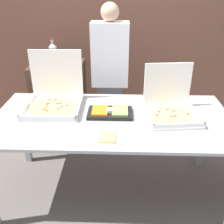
{
  "coord_description": "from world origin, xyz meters",
  "views": [
    {
      "loc": [
        0.07,
        -1.97,
        1.88
      ],
      "look_at": [
        0.0,
        0.0,
        0.87
      ],
      "focal_mm": 42.0,
      "sensor_mm": 36.0,
      "label": 1
    }
  ],
  "objects": [
    {
      "name": "pizza_box_near_right",
      "position": [
        -0.53,
        0.19,
        0.91
      ],
      "size": [
        0.5,
        0.52,
        0.48
      ],
      "rotation": [
        0.0,
        0.0,
        0.03
      ],
      "color": "white",
      "rests_on": "buffet_table"
    },
    {
      "name": "brick_wall_behind",
      "position": [
        0.0,
        1.7,
        1.4
      ],
      "size": [
        10.0,
        0.06,
        2.8
      ],
      "color": "brown",
      "rests_on": "ground_plane"
    },
    {
      "name": "soda_can_silver",
      "position": [
        -0.61,
        0.78,
        1.08
      ],
      "size": [
        0.07,
        0.07,
        0.12
      ],
      "color": "silver",
      "rests_on": "sideboard_podium"
    },
    {
      "name": "buffet_table",
      "position": [
        0.0,
        0.0,
        0.74
      ],
      "size": [
        2.05,
        1.0,
        0.82
      ],
      "color": "#A8AAB2",
      "rests_on": "ground_plane"
    },
    {
      "name": "person_guest_cap",
      "position": [
        -0.05,
        0.83,
        0.87
      ],
      "size": [
        0.4,
        0.22,
        1.68
      ],
      "rotation": [
        0.0,
        0.0,
        3.14
      ],
      "color": "slate",
      "rests_on": "ground_plane"
    },
    {
      "name": "pizza_box_far_left",
      "position": [
        0.5,
        0.06,
        0.9
      ],
      "size": [
        0.46,
        0.48,
        0.42
      ],
      "rotation": [
        0.0,
        0.0,
        0.11
      ],
      "color": "white",
      "rests_on": "buffet_table"
    },
    {
      "name": "ground_plane",
      "position": [
        0.0,
        0.0,
        0.0
      ],
      "size": [
        16.0,
        16.0,
        0.0
      ],
      "primitive_type": "plane",
      "color": "slate"
    },
    {
      "name": "soda_bottle",
      "position": [
        -0.7,
        0.94,
        1.14
      ],
      "size": [
        0.09,
        0.09,
        0.28
      ],
      "color": "#B7BCC1",
      "rests_on": "sideboard_podium"
    },
    {
      "name": "paper_plate_front_center",
      "position": [
        -0.02,
        -0.33,
        0.83
      ],
      "size": [
        0.26,
        0.26,
        0.03
      ],
      "color": "white",
      "rests_on": "buffet_table"
    },
    {
      "name": "veggie_tray",
      "position": [
        -0.02,
        0.05,
        0.85
      ],
      "size": [
        0.39,
        0.24,
        0.05
      ],
      "color": "black",
      "rests_on": "buffet_table"
    },
    {
      "name": "sideboard_podium",
      "position": [
        -0.66,
        0.92,
        0.51
      ],
      "size": [
        0.58,
        0.49,
        1.02
      ],
      "color": "#4C3323",
      "rests_on": "ground_plane"
    }
  ]
}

